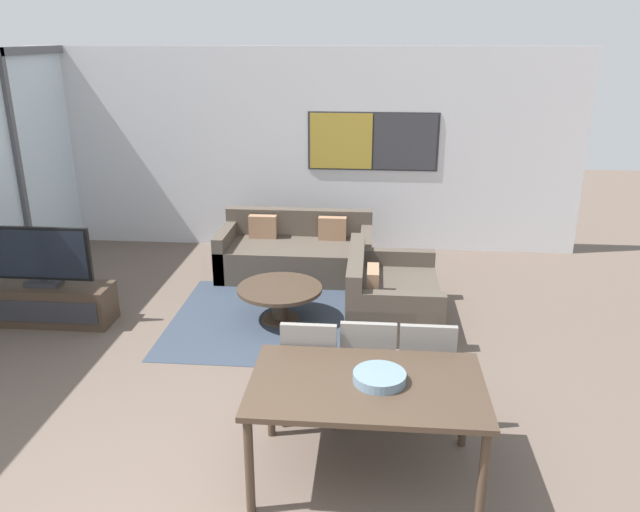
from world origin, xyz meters
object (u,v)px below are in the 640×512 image
at_px(sofa_side, 386,298).
at_px(dining_chair_centre, 368,361).
at_px(television, 40,257).
at_px(dining_chair_left, 310,363).
at_px(sofa_main, 296,253).
at_px(coffee_table, 280,295).
at_px(fruit_bowl, 379,377).
at_px(tv_console, 47,304).
at_px(dining_table, 367,392).
at_px(dining_chair_right, 425,364).

relative_size(sofa_side, dining_chair_centre, 1.57).
bearing_deg(television, dining_chair_left, -27.42).
relative_size(sofa_main, sofa_side, 1.37).
bearing_deg(coffee_table, fruit_bowl, -66.86).
bearing_deg(coffee_table, sofa_main, 90.00).
relative_size(tv_console, sofa_side, 0.99).
relative_size(sofa_main, fruit_bowl, 5.45).
height_order(coffee_table, dining_table, dining_table).
relative_size(sofa_main, dining_chair_centre, 2.14).
bearing_deg(dining_chair_right, television, 158.92).
xyz_separation_m(dining_chair_centre, dining_chair_right, (0.45, -0.01, 0.00)).
distance_m(sofa_main, dining_table, 4.06).
bearing_deg(tv_console, television, 90.00).
distance_m(television, dining_chair_right, 4.18).
bearing_deg(sofa_side, dining_chair_centre, 174.69).
xyz_separation_m(coffee_table, dining_chair_right, (1.41, -1.76, 0.22)).
bearing_deg(television, dining_chair_centre, -23.46).
bearing_deg(dining_chair_right, tv_console, 158.93).
xyz_separation_m(sofa_side, coffee_table, (-1.13, -0.08, 0.03)).
bearing_deg(fruit_bowl, sofa_main, 105.01).
bearing_deg(sofa_main, dining_table, -76.19).
bearing_deg(coffee_table, tv_console, -174.13).
xyz_separation_m(tv_console, dining_chair_left, (3.00, -1.56, 0.30)).
bearing_deg(fruit_bowl, coffee_table, 113.14).
relative_size(dining_table, dining_chair_left, 1.75).
height_order(sofa_side, dining_chair_left, dining_chair_left).
bearing_deg(sofa_main, fruit_bowl, -74.99).
bearing_deg(coffee_table, television, -174.15).
bearing_deg(dining_chair_right, dining_chair_centre, 179.31).
bearing_deg(coffee_table, dining_chair_left, -74.07).
distance_m(tv_console, dining_chair_left, 3.40).
relative_size(tv_console, coffee_table, 1.54).
height_order(dining_chair_left, fruit_bowl, dining_chair_left).
bearing_deg(television, dining_table, -32.67).
height_order(television, fruit_bowl, television).
bearing_deg(tv_console, coffee_table, 5.87).
bearing_deg(dining_chair_left, sofa_main, 99.00).
xyz_separation_m(coffee_table, fruit_bowl, (1.05, -2.45, 0.49)).
bearing_deg(dining_chair_centre, television, 156.54).
bearing_deg(dining_chair_right, sofa_side, 98.56).
relative_size(sofa_side, dining_chair_right, 1.57).
distance_m(sofa_main, dining_chair_left, 3.32).
height_order(tv_console, television, television).
distance_m(dining_table, dining_chair_centre, 0.73).
height_order(television, sofa_side, television).
xyz_separation_m(sofa_side, dining_table, (-0.17, -2.55, 0.41)).
xyz_separation_m(sofa_main, dining_chair_left, (0.52, -3.27, 0.25)).
bearing_deg(tv_console, dining_table, -32.66).
relative_size(television, fruit_bowl, 3.11).
xyz_separation_m(television, dining_chair_centre, (3.45, -1.50, -0.23)).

